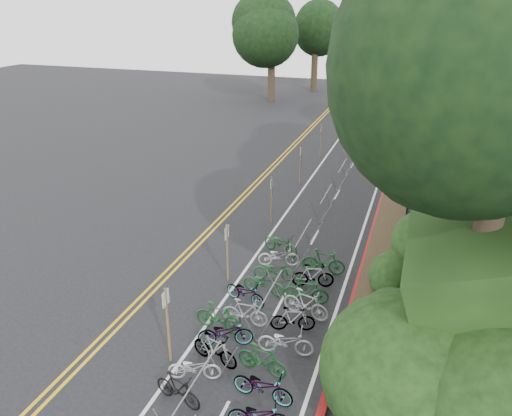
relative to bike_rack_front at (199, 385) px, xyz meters
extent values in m
plane|color=black|center=(-2.46, 1.76, -0.91)|extent=(120.00, 120.00, 0.00)
cube|color=gold|center=(-4.61, 11.76, -0.91)|extent=(0.12, 80.00, 0.01)
cube|color=gold|center=(-4.31, 11.76, -0.91)|extent=(0.12, 80.00, 0.01)
cube|color=silver|center=(-1.46, 11.76, -0.91)|extent=(0.12, 80.00, 0.01)
cube|color=silver|center=(2.74, 11.76, -0.91)|extent=(0.12, 80.00, 0.01)
cube|color=silver|center=(0.64, 5.76, -0.91)|extent=(0.10, 1.60, 0.01)
cube|color=silver|center=(0.64, 11.76, -0.91)|extent=(0.10, 1.60, 0.01)
cube|color=silver|center=(0.64, 17.76, -0.91)|extent=(0.10, 1.60, 0.01)
cube|color=silver|center=(0.64, 23.76, -0.91)|extent=(0.10, 1.60, 0.01)
cube|color=silver|center=(0.64, 29.76, -0.91)|extent=(0.10, 1.60, 0.01)
cube|color=silver|center=(0.64, 35.76, -0.91)|extent=(0.10, 1.60, 0.01)
cube|color=maroon|center=(3.24, 13.76, -0.86)|extent=(0.25, 28.00, 0.10)
cube|color=#382819|center=(3.94, 23.76, -0.83)|extent=(1.40, 44.00, 0.16)
ellipsoid|color=#284C19|center=(4.74, 4.76, 0.13)|extent=(2.00, 2.80, 1.60)
ellipsoid|color=#284C19|center=(5.54, 9.76, 0.64)|extent=(2.60, 3.64, 2.08)
ellipsoid|color=#284C19|center=(6.74, 15.76, 1.08)|extent=(2.20, 3.08, 1.76)
ellipsoid|color=#284C19|center=(5.34, 21.76, 0.65)|extent=(3.00, 4.20, 2.40)
ellipsoid|color=#284C19|center=(6.04, 27.76, 0.81)|extent=(2.40, 3.36, 1.92)
ellipsoid|color=#284C19|center=(7.34, 31.76, 1.50)|extent=(2.80, 3.92, 2.24)
ellipsoid|color=#284C19|center=(4.54, 7.76, -0.01)|extent=(1.80, 2.52, 1.44)
ellipsoid|color=#284C19|center=(7.54, 19.76, 1.69)|extent=(3.20, 4.48, 2.56)
ellipsoid|color=black|center=(5.54, 2.26, 0.30)|extent=(5.28, 6.16, 3.52)
cylinder|color=#2D2319|center=(7.04, 4.76, 3.01)|extent=(0.79, 0.79, 5.44)
cylinder|color=#2D2319|center=(8.54, 13.76, 4.73)|extent=(0.84, 0.84, 6.28)
cylinder|color=#2D2319|center=(10.04, 29.76, 4.82)|extent=(0.81, 0.81, 5.86)
cylinder|color=#2D2319|center=(-11.46, 43.76, 1.81)|extent=(0.79, 0.79, 5.44)
ellipsoid|color=black|center=(-11.46, 43.76, 6.77)|extent=(7.45, 7.45, 7.07)
cylinder|color=#2D2319|center=(-8.46, 51.76, 1.60)|extent=(0.77, 0.77, 5.03)
ellipsoid|color=black|center=(-8.46, 51.76, 6.07)|extent=(6.51, 6.51, 6.19)
cylinder|color=gray|center=(0.00, 0.00, 0.32)|extent=(0.05, 3.10, 0.05)
cylinder|color=gray|center=(-0.28, 1.45, -0.29)|extent=(0.62, 0.04, 1.22)
cylinder|color=gray|center=(0.28, 1.45, -0.29)|extent=(0.62, 0.04, 1.22)
cylinder|color=gray|center=(0.54, 4.76, 0.24)|extent=(0.05, 3.00, 0.05)
cylinder|color=gray|center=(0.26, 3.36, -0.34)|extent=(0.58, 0.04, 1.13)
cylinder|color=gray|center=(0.82, 3.36, -0.34)|extent=(0.58, 0.04, 1.13)
cylinder|color=gray|center=(0.26, 6.16, -0.34)|extent=(0.58, 0.04, 1.13)
cylinder|color=gray|center=(0.82, 6.16, -0.34)|extent=(0.58, 0.04, 1.13)
cylinder|color=gray|center=(0.54, 9.76, 0.24)|extent=(0.05, 3.00, 0.05)
cylinder|color=gray|center=(0.26, 8.36, -0.34)|extent=(0.58, 0.04, 1.13)
cylinder|color=gray|center=(0.82, 8.36, -0.34)|extent=(0.58, 0.04, 1.13)
cylinder|color=gray|center=(0.26, 11.16, -0.34)|extent=(0.58, 0.04, 1.13)
cylinder|color=gray|center=(0.82, 11.16, -0.34)|extent=(0.58, 0.04, 1.13)
cylinder|color=gray|center=(0.54, 14.76, 0.24)|extent=(0.05, 3.00, 0.05)
cylinder|color=gray|center=(0.26, 13.36, -0.34)|extent=(0.58, 0.04, 1.13)
cylinder|color=gray|center=(0.82, 13.36, -0.34)|extent=(0.58, 0.04, 1.13)
cylinder|color=gray|center=(0.26, 16.16, -0.34)|extent=(0.58, 0.04, 1.13)
cylinder|color=gray|center=(0.82, 16.16, -0.34)|extent=(0.58, 0.04, 1.13)
cylinder|color=gray|center=(0.54, 19.76, 0.24)|extent=(0.05, 3.00, 0.05)
cylinder|color=gray|center=(0.26, 18.36, -0.34)|extent=(0.58, 0.04, 1.13)
cylinder|color=gray|center=(0.82, 18.36, -0.34)|extent=(0.58, 0.04, 1.13)
cylinder|color=gray|center=(0.26, 21.16, -0.34)|extent=(0.58, 0.04, 1.13)
cylinder|color=gray|center=(0.82, 21.16, -0.34)|extent=(0.58, 0.04, 1.13)
cylinder|color=gray|center=(0.54, 24.76, 0.24)|extent=(0.05, 3.00, 0.05)
cylinder|color=gray|center=(0.26, 23.36, -0.34)|extent=(0.58, 0.04, 1.13)
cylinder|color=gray|center=(0.82, 23.36, -0.34)|extent=(0.58, 0.04, 1.13)
cylinder|color=gray|center=(0.26, 26.16, -0.34)|extent=(0.58, 0.04, 1.13)
cylinder|color=gray|center=(0.82, 26.16, -0.34)|extent=(0.58, 0.04, 1.13)
cylinder|color=brown|center=(-1.77, 1.60, 0.43)|extent=(0.08, 0.08, 2.68)
cube|color=silver|center=(-1.77, 1.60, 1.42)|extent=(0.02, 0.40, 0.50)
cylinder|color=brown|center=(-1.86, 6.76, 0.34)|extent=(0.08, 0.08, 2.50)
cube|color=silver|center=(-1.86, 6.76, 1.24)|extent=(0.02, 0.40, 0.50)
cylinder|color=brown|center=(-1.86, 12.76, 0.34)|extent=(0.08, 0.08, 2.50)
cube|color=silver|center=(-1.86, 12.76, 1.24)|extent=(0.02, 0.40, 0.50)
cylinder|color=brown|center=(-1.86, 18.76, 0.34)|extent=(0.08, 0.08, 2.50)
cube|color=silver|center=(-1.86, 18.76, 1.24)|extent=(0.02, 0.40, 0.50)
cylinder|color=brown|center=(-1.86, 24.76, 0.34)|extent=(0.08, 0.08, 2.50)
cube|color=silver|center=(-1.86, 24.76, 1.24)|extent=(0.02, 0.40, 0.50)
imported|color=#144C1E|center=(-0.93, 3.57, -0.38)|extent=(0.68, 1.81, 1.06)
imported|color=black|center=(-0.71, 0.06, -0.43)|extent=(0.85, 1.68, 0.97)
imported|color=slate|center=(1.74, -0.05, -0.47)|extent=(0.87, 1.74, 0.88)
imported|color=beige|center=(-0.69, 1.10, -0.49)|extent=(1.03, 1.71, 0.85)
imported|color=slate|center=(1.53, 0.96, -0.42)|extent=(0.83, 1.92, 0.98)
imported|color=slate|center=(-0.39, 1.96, -0.39)|extent=(0.91, 1.79, 1.03)
imported|color=#144C1E|center=(1.16, 2.00, -0.41)|extent=(0.76, 1.73, 1.01)
imported|color=slate|center=(-0.40, 2.89, -0.43)|extent=(1.27, 1.95, 0.97)
imported|color=#9E9EA3|center=(1.60, 3.10, -0.43)|extent=(0.87, 1.89, 0.96)
imported|color=#9E9EA3|center=(-0.18, 4.15, -0.40)|extent=(0.54, 1.70, 1.01)
imported|color=slate|center=(1.51, 4.36, -0.44)|extent=(0.87, 1.63, 0.94)
imported|color=slate|center=(-0.62, 5.44, -0.45)|extent=(1.11, 1.86, 0.92)
imported|color=#9E9EA3|center=(1.74, 5.31, -0.37)|extent=(0.94, 1.88, 1.09)
imported|color=#144C1E|center=(-0.18, 6.32, -0.46)|extent=(0.77, 1.77, 0.90)
imported|color=#144C1E|center=(1.53, 6.14, -0.38)|extent=(0.74, 1.81, 1.05)
imported|color=#144C1E|center=(-0.07, 7.38, -0.46)|extent=(0.87, 1.80, 0.90)
imported|color=slate|center=(1.54, 7.37, -0.41)|extent=(0.90, 1.74, 1.01)
imported|color=beige|center=(-0.23, 8.58, -0.45)|extent=(1.11, 1.87, 0.93)
imported|color=#144C1E|center=(1.71, 8.56, -0.36)|extent=(0.63, 1.85, 1.09)
imported|color=#144C1E|center=(-0.47, 9.72, -0.43)|extent=(1.23, 1.93, 0.96)
camera|label=1|loc=(4.92, -9.61, 9.79)|focal=35.00mm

